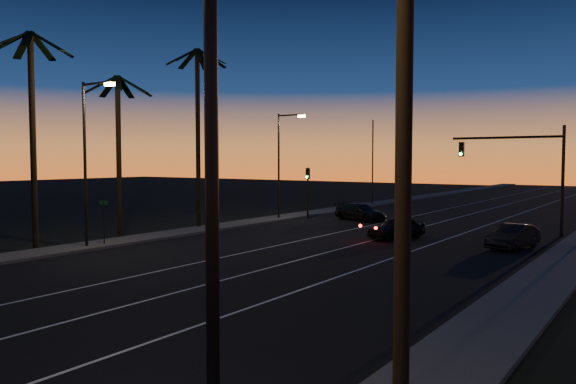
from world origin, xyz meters
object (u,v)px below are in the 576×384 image
Objects in this scene: utility_pole at (404,131)px; right_car at (513,236)px; signal_mast at (523,161)px; cross_car at (360,212)px; lead_car at (396,228)px.

utility_pole is 2.39× the size of right_car.
signal_mast reaches higher than right_car.
utility_pole is 30.33m from signal_mast.
cross_car is (-12.28, 0.96, -4.10)m from signal_mast.
cross_car reaches higher than right_car.
right_car is at bearing -30.24° from cross_car.
cross_car is (-6.50, 7.85, 0.01)m from lead_car.
utility_pole reaches higher than right_car.
cross_car is at bearing 175.52° from signal_mast.
signal_mast is 12.98m from cross_car.
right_car is at bearing 0.84° from lead_car.
signal_mast is 9.88m from lead_car.
lead_car reaches higher than right_car.
lead_car is 10.19m from cross_car.
utility_pole is at bearing -61.59° from cross_car.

